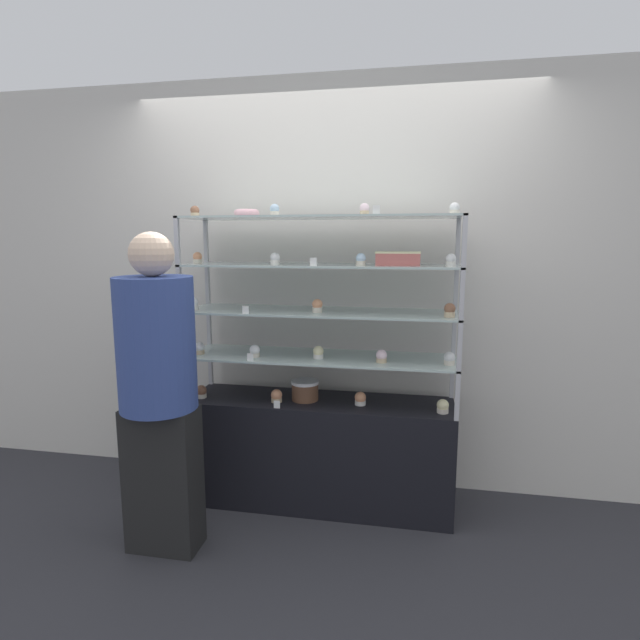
{
  "coord_description": "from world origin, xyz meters",
  "views": [
    {
      "loc": [
        0.53,
        -2.82,
        1.6
      ],
      "look_at": [
        0.0,
        0.0,
        1.14
      ],
      "focal_mm": 28.0,
      "sensor_mm": 36.0,
      "label": 1
    }
  ],
  "objects": [
    {
      "name": "back_wall",
      "position": [
        0.0,
        0.35,
        1.3
      ],
      "size": [
        8.0,
        0.05,
        2.6
      ],
      "color": "silver",
      "rests_on": "ground_plane"
    },
    {
      "name": "display_riser_lower",
      "position": [
        0.0,
        0.0,
        0.91
      ],
      "size": [
        1.57,
        0.42,
        0.27
      ],
      "color": "#B7B7BC",
      "rests_on": "display_base"
    },
    {
      "name": "cupcake_7",
      "position": [
        0.37,
        -0.08,
        0.96
      ],
      "size": [
        0.06,
        0.06,
        0.07
      ],
      "color": "#CCB28C",
      "rests_on": "display_riser_lower"
    },
    {
      "name": "cupcake_16",
      "position": [
        -0.73,
        -0.05,
        1.76
      ],
      "size": [
        0.05,
        0.05,
        0.06
      ],
      "color": "#CCB28C",
      "rests_on": "display_riser_top"
    },
    {
      "name": "price_tag_2",
      "position": [
        -0.39,
        -0.19,
        1.21
      ],
      "size": [
        0.04,
        0.0,
        0.04
      ],
      "color": "white",
      "rests_on": "display_riser_middle"
    },
    {
      "name": "price_tag_4",
      "position": [
        0.33,
        -0.19,
        1.75
      ],
      "size": [
        0.04,
        0.0,
        0.04
      ],
      "color": "white",
      "rests_on": "display_riser_top"
    },
    {
      "name": "display_riser_top",
      "position": [
        0.0,
        0.0,
        1.71
      ],
      "size": [
        1.57,
        0.42,
        0.27
      ],
      "color": "#B7B7BC",
      "rests_on": "display_riser_upper"
    },
    {
      "name": "cupcake_1",
      "position": [
        -0.25,
        -0.08,
        0.69
      ],
      "size": [
        0.07,
        0.07,
        0.08
      ],
      "color": "#CCB28C",
      "rests_on": "display_base"
    },
    {
      "name": "layer_cake_centerpiece",
      "position": [
        -0.09,
        -0.01,
        0.71
      ],
      "size": [
        0.16,
        0.16,
        0.12
      ],
      "color": "brown",
      "rests_on": "display_base"
    },
    {
      "name": "display_riser_middle",
      "position": [
        0.0,
        0.0,
        1.18
      ],
      "size": [
        1.57,
        0.42,
        0.27
      ],
      "color": "#B7B7BC",
      "rests_on": "display_riser_lower"
    },
    {
      "name": "donut_glazed",
      "position": [
        -0.42,
        -0.03,
        1.75
      ],
      "size": [
        0.15,
        0.15,
        0.04
      ],
      "color": "#EFB2BC",
      "rests_on": "display_riser_top"
    },
    {
      "name": "ground_plane",
      "position": [
        0.0,
        0.0,
        0.0
      ],
      "size": [
        20.0,
        20.0,
        0.0
      ],
      "primitive_type": "plane",
      "color": "#2D2D33"
    },
    {
      "name": "price_tag_3",
      "position": [
        -0.0,
        -0.19,
        1.48
      ],
      "size": [
        0.04,
        0.0,
        0.04
      ],
      "color": "white",
      "rests_on": "display_riser_upper"
    },
    {
      "name": "cupcake_13",
      "position": [
        -0.24,
        -0.1,
        1.49
      ],
      "size": [
        0.05,
        0.05,
        0.07
      ],
      "color": "white",
      "rests_on": "display_riser_upper"
    },
    {
      "name": "cupcake_17",
      "position": [
        -0.23,
        -0.11,
        1.76
      ],
      "size": [
        0.05,
        0.05,
        0.06
      ],
      "color": "beige",
      "rests_on": "display_riser_top"
    },
    {
      "name": "display_base",
      "position": [
        0.0,
        0.0,
        0.33
      ],
      "size": [
        1.57,
        0.42,
        0.65
      ],
      "color": "black",
      "rests_on": "ground_plane"
    },
    {
      "name": "cupcake_10",
      "position": [
        -0.01,
        -0.06,
        1.23
      ],
      "size": [
        0.06,
        0.06,
        0.08
      ],
      "color": "beige",
      "rests_on": "display_riser_middle"
    },
    {
      "name": "customer_figure",
      "position": [
        -0.71,
        -0.6,
        0.88
      ],
      "size": [
        0.38,
        0.38,
        1.64
      ],
      "color": "black",
      "rests_on": "ground_plane"
    },
    {
      "name": "cupcake_3",
      "position": [
        0.71,
        -0.09,
        0.69
      ],
      "size": [
        0.07,
        0.07,
        0.08
      ],
      "color": "beige",
      "rests_on": "display_base"
    },
    {
      "name": "cupcake_9",
      "position": [
        -0.73,
        -0.11,
        1.23
      ],
      "size": [
        0.06,
        0.06,
        0.08
      ],
      "color": "white",
      "rests_on": "display_riser_middle"
    },
    {
      "name": "cupcake_5",
      "position": [
        -0.37,
        -0.09,
        0.96
      ],
      "size": [
        0.06,
        0.06,
        0.07
      ],
      "color": "beige",
      "rests_on": "display_riser_lower"
    },
    {
      "name": "cupcake_6",
      "position": [
        -0.0,
        -0.05,
        0.96
      ],
      "size": [
        0.06,
        0.06,
        0.07
      ],
      "color": "white",
      "rests_on": "display_riser_lower"
    },
    {
      "name": "cupcake_18",
      "position": [
        0.26,
        -0.07,
        1.76
      ],
      "size": [
        0.05,
        0.05,
        0.06
      ],
      "color": "#CCB28C",
      "rests_on": "display_riser_top"
    },
    {
      "name": "cupcake_15",
      "position": [
        0.72,
        -0.09,
        1.49
      ],
      "size": [
        0.05,
        0.05,
        0.07
      ],
      "color": "white",
      "rests_on": "display_riser_upper"
    },
    {
      "name": "cupcake_14",
      "position": [
        0.25,
        -0.11,
        1.49
      ],
      "size": [
        0.05,
        0.05,
        0.07
      ],
      "color": "beige",
      "rests_on": "display_riser_upper"
    },
    {
      "name": "display_riser_upper",
      "position": [
        0.0,
        0.0,
        1.45
      ],
      "size": [
        1.57,
        0.42,
        0.27
      ],
      "color": "#B7B7BC",
      "rests_on": "display_riser_middle"
    },
    {
      "name": "price_tag_1",
      "position": [
        -0.37,
        -0.19,
        0.94
      ],
      "size": [
        0.04,
        0.0,
        0.04
      ],
      "color": "white",
      "rests_on": "display_riser_lower"
    },
    {
      "name": "cupcake_12",
      "position": [
        -0.73,
        -0.04,
        1.49
      ],
      "size": [
        0.05,
        0.05,
        0.07
      ],
      "color": "beige",
      "rests_on": "display_riser_upper"
    },
    {
      "name": "cupcake_11",
      "position": [
        0.72,
        -0.1,
        1.23
      ],
      "size": [
        0.06,
        0.06,
        0.08
      ],
      "color": "#CCB28C",
      "rests_on": "display_riser_middle"
    },
    {
      "name": "cupcake_4",
      "position": [
        -0.72,
        -0.08,
        0.96
      ],
      "size": [
        0.06,
        0.06,
        0.07
      ],
      "color": "#CCB28C",
      "rests_on": "display_riser_lower"
    },
    {
      "name": "cupcake_0",
      "position": [
        -0.72,
        -0.09,
        0.69
      ],
      "size": [
        0.07,
        0.07,
        0.08
      ],
      "color": "beige",
      "rests_on": "display_base"
    },
    {
      "name": "cupcake_2",
      "position": [
        0.25,
        -0.04,
        0.69
      ],
      "size": [
        0.07,
        0.07,
        0.08
      ],
      "color": "white",
      "rests_on": "display_base"
    },
    {
      "name": "cupcake_19",
      "position": [
        0.73,
        -0.03,
        1.76
      ],
      "size": [
        0.05,
        0.05,
        0.06
      ],
      "color": "beige",
      "rests_on": "display_riser_top"
    },
    {
      "name": "price_tag_0",
      "position": [
        -0.21,
        -0.19,
        0.67
      ],
      "size": [
        0.04,
        0.0,
        0.04
      ],
      "color": "white",
      "rests_on": "display_base"
    },
    {
      "name": "cupcake_8",
      "position": [
        0.74,
        -0.07,
        0.96
      ],
      "size": [
        0.06,
        0.06,
        0.07
      ],
      "color": "beige",
      "rests_on": "display_riser_lower"
    },
    {
      "name": "sheet_cake_frosted",
      "position": [
        0.44,
        -0.02,
        1.5
      ],
      "size": [
        0.24,
        0.15,
        0.07
      ],
      "color": "#C66660",
      "rests_on": "display_riser_upper"
    }
  ]
}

